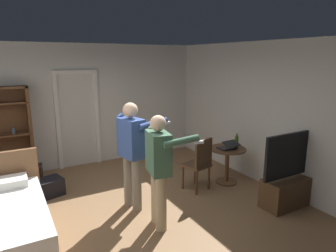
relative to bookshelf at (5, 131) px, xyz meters
name	(u,v)px	position (x,y,z in m)	size (l,w,h in m)	color
ground_plane	(128,220)	(1.47, -2.59, -1.01)	(6.15, 6.15, 0.00)	olive
wall_back	(78,106)	(1.47, 0.22, 0.34)	(5.83, 0.12, 2.69)	beige
wall_right	(269,115)	(4.32, -2.59, 0.34)	(0.12, 5.74, 2.69)	beige
doorway_frame	(77,112)	(1.42, 0.14, 0.21)	(0.93, 0.08, 2.13)	white
bookshelf	(5,131)	(0.00, 0.00, 0.00)	(0.95, 0.32, 1.86)	brown
tv_flatscreen	(289,183)	(3.96, -3.44, -0.63)	(1.23, 0.40, 1.24)	#4C331E
side_table	(227,159)	(3.67, -2.24, -0.53)	(0.70, 0.70, 0.70)	brown
laptop	(228,146)	(3.64, -2.28, -0.25)	(0.33, 0.34, 0.16)	black
bottle_on_table	(237,142)	(3.81, -2.32, -0.19)	(0.06, 0.06, 0.28)	#2E4D11
wooden_chair	(199,162)	(2.99, -2.27, -0.46)	(0.51, 0.51, 0.99)	#4C331E
person_blue_shirt	(159,164)	(1.82, -2.94, -0.06)	(0.66, 0.70, 1.64)	tan
person_striped_shirt	(132,148)	(1.71, -2.25, 0.00)	(0.77, 0.62, 1.73)	gray
suitcase_dark	(47,188)	(0.53, -1.14, -0.85)	(0.52, 0.37, 0.31)	black
suitcase_small	(24,177)	(0.22, -0.53, -0.81)	(0.63, 0.31, 0.40)	black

